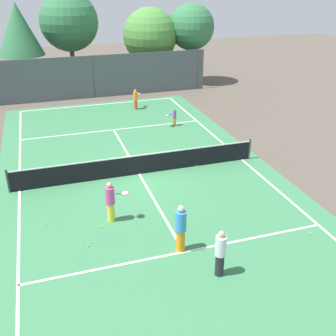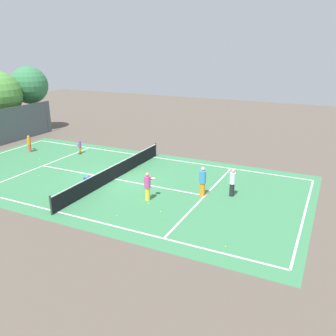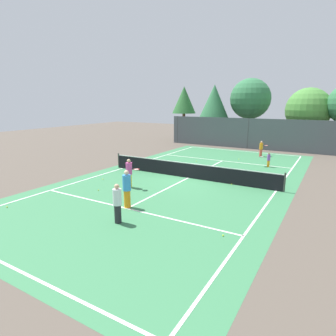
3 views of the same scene
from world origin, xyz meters
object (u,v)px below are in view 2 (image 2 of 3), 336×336
Objects in this scene: player_0 at (29,143)px; tennis_ball_2 at (40,159)px; tennis_ball_8 at (138,166)px; ball_crate at (88,180)px; tennis_ball_7 at (149,204)px; tennis_ball_5 at (226,247)px; tennis_ball_1 at (39,176)px; tennis_ball_4 at (161,212)px; player_1 at (232,182)px; player_4 at (203,181)px; tennis_ball_6 at (117,216)px; tennis_ball_0 at (234,172)px; player_2 at (80,147)px; player_3 at (148,186)px; tennis_ball_3 at (80,174)px.

player_0 reaches higher than tennis_ball_2.
player_0 is 10.25m from tennis_ball_8.
tennis_ball_7 is at bearing -103.65° from ball_crate.
ball_crate is 6.82m from tennis_ball_2.
tennis_ball_5 is at bearing -109.49° from tennis_ball_2.
tennis_ball_1 and tennis_ball_4 have the same top height.
player_1 is 15.57m from tennis_ball_2.
player_1 is at bearing -36.14° from tennis_ball_4.
player_4 reaches higher than tennis_ball_6.
player_1 is 25.25× the size of tennis_ball_0.
player_0 reaches higher than tennis_ball_8.
player_0 is 16.54m from player_4.
player_2 is 16.55× the size of tennis_ball_1.
tennis_ball_1 is (0.25, 8.68, -0.83)m from player_3.
ball_crate reaches higher than tennis_ball_1.
ball_crate is 6.63× the size of tennis_ball_5.
tennis_ball_0 is 7.88m from tennis_ball_7.
tennis_ball_0 is 8.17m from tennis_ball_4.
tennis_ball_8 is (6.09, 4.94, 0.00)m from tennis_ball_4.
player_4 is (-3.87, -12.25, 0.35)m from player_2.
tennis_ball_4 is at bearing -108.03° from tennis_ball_2.
player_3 reaches higher than tennis_ball_6.
tennis_ball_7 is (-4.84, -14.09, -0.70)m from player_0.
tennis_ball_0 is (4.93, -0.54, -0.89)m from player_4.
tennis_ball_6 is 1.00× the size of tennis_ball_7.
player_4 is 6.92m from tennis_ball_8.
ball_crate reaches higher than tennis_ball_0.
tennis_ball_1 is 3.86m from tennis_ball_2.
tennis_ball_5 is at bearing -148.97° from player_4.
tennis_ball_8 is at bearing 22.35° from tennis_ball_6.
player_1 is 13.13m from tennis_ball_1.
tennis_ball_0 is at bearing -12.36° from tennis_ball_4.
tennis_ball_2 and tennis_ball_8 have the same top height.
tennis_ball_7 is at bearing 136.90° from player_4.
tennis_ball_0 is at bearing -74.21° from tennis_ball_8.
tennis_ball_7 is at bearing -108.87° from tennis_ball_3.
tennis_ball_4 is at bearing 167.64° from tennis_ball_0.
tennis_ball_8 is (4.96, 3.54, -0.83)m from player_3.
tennis_ball_2 is (-3.83, 14.51, 0.00)m from tennis_ball_0.
tennis_ball_4 is at bearing -140.91° from tennis_ball_8.
tennis_ball_8 is at bearing -18.22° from ball_crate.
tennis_ball_5 is (-9.81, -2.40, 0.00)m from tennis_ball_0.
player_1 is 4.37m from tennis_ball_0.
tennis_ball_0 is at bearing -21.04° from tennis_ball_6.
player_0 is 9.54m from ball_crate.
player_3 is 3.84× the size of ball_crate.
tennis_ball_2 is 8.05m from tennis_ball_8.
player_3 is at bearing 155.27° from tennis_ball_0.
tennis_ball_1 is (-1.68, 11.30, -0.89)m from player_4.
player_3 is 5.02m from ball_crate.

